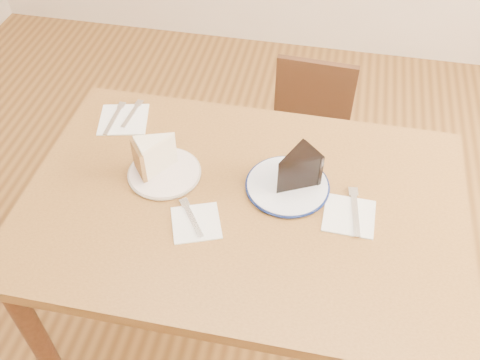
% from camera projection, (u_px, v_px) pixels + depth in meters
% --- Properties ---
extents(ground, '(4.00, 4.00, 0.00)m').
position_uv_depth(ground, '(242.00, 333.00, 2.00)').
color(ground, '#523315').
rests_on(ground, ground).
extents(table, '(1.20, 0.80, 0.75)m').
position_uv_depth(table, '(243.00, 224.00, 1.52)').
color(table, brown).
rests_on(table, ground).
extents(chair_far, '(0.38, 0.38, 0.73)m').
position_uv_depth(chair_far, '(305.00, 146.00, 2.11)').
color(chair_far, black).
rests_on(chair_far, ground).
extents(plate_cream, '(0.20, 0.20, 0.01)m').
position_uv_depth(plate_cream, '(165.00, 173.00, 1.52)').
color(plate_cream, silver).
rests_on(plate_cream, table).
extents(plate_navy, '(0.22, 0.22, 0.01)m').
position_uv_depth(plate_navy, '(287.00, 186.00, 1.48)').
color(plate_navy, white).
rests_on(plate_navy, table).
extents(carrot_cake, '(0.13, 0.13, 0.10)m').
position_uv_depth(carrot_cake, '(158.00, 154.00, 1.49)').
color(carrot_cake, beige).
rests_on(carrot_cake, plate_cream).
extents(chocolate_cake, '(0.14, 0.14, 0.10)m').
position_uv_depth(chocolate_cake, '(294.00, 172.00, 1.44)').
color(chocolate_cake, black).
rests_on(chocolate_cake, plate_navy).
extents(napkin_cream, '(0.16, 0.16, 0.00)m').
position_uv_depth(napkin_cream, '(196.00, 223.00, 1.40)').
color(napkin_cream, white).
rests_on(napkin_cream, table).
extents(napkin_navy, '(0.14, 0.14, 0.00)m').
position_uv_depth(napkin_navy, '(349.00, 216.00, 1.41)').
color(napkin_navy, white).
rests_on(napkin_navy, table).
extents(napkin_spare, '(0.18, 0.18, 0.00)m').
position_uv_depth(napkin_spare, '(124.00, 119.00, 1.69)').
color(napkin_spare, white).
rests_on(napkin_spare, table).
extents(fork_cream, '(0.09, 0.12, 0.00)m').
position_uv_depth(fork_cream, '(192.00, 218.00, 1.40)').
color(fork_cream, silver).
rests_on(fork_cream, napkin_cream).
extents(knife_navy, '(0.04, 0.17, 0.00)m').
position_uv_depth(knife_navy, '(355.00, 212.00, 1.42)').
color(knife_navy, white).
rests_on(knife_navy, napkin_navy).
extents(fork_spare, '(0.02, 0.14, 0.00)m').
position_uv_depth(fork_spare, '(132.00, 114.00, 1.70)').
color(fork_spare, silver).
rests_on(fork_spare, napkin_spare).
extents(knife_spare, '(0.02, 0.16, 0.00)m').
position_uv_depth(knife_spare, '(114.00, 118.00, 1.68)').
color(knife_spare, silver).
rests_on(knife_spare, napkin_spare).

